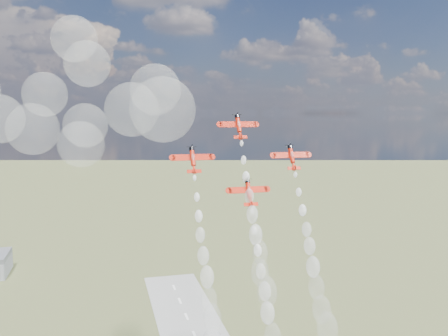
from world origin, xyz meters
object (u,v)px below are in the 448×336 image
plane_lead (239,126)px  plane_slot (249,192)px  plane_left (193,159)px  plane_right (292,157)px

plane_lead → plane_slot: 21.48m
plane_slot → plane_left: bearing=160.8°
plane_left → plane_right: bearing=0.0°
plane_left → plane_slot: 18.73m
plane_left → plane_right: same height
plane_left → plane_slot: plane_left is taller
plane_lead → plane_slot: size_ratio=1.00×
plane_right → plane_left: bearing=180.0°
plane_left → plane_slot: size_ratio=1.00×
plane_lead → plane_right: bearing=-19.2°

